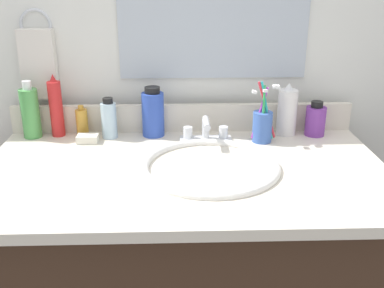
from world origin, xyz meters
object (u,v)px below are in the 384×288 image
(faucet, at_px, (206,134))
(bottle_shampoo_blue, at_px, (153,113))
(bottle_spray_red, at_px, (56,108))
(bottle_gel_clear, at_px, (109,119))
(bottle_oil_amber, at_px, (82,122))
(soap_bar, at_px, (88,139))
(cup_blue_plastic, at_px, (263,124))
(bottle_cream_purple, at_px, (315,120))
(bottle_lotion_white, at_px, (287,112))
(hand_towel, at_px, (39,64))
(bottle_toner_green, at_px, (30,112))

(faucet, distance_m, bottle_shampoo_blue, 0.18)
(bottle_spray_red, bearing_deg, faucet, -9.32)
(bottle_gel_clear, height_order, bottle_oil_amber, bottle_gel_clear)
(bottle_spray_red, xyz_separation_m, soap_bar, (0.10, -0.07, -0.08))
(cup_blue_plastic, bearing_deg, bottle_spray_red, 173.30)
(bottle_cream_purple, distance_m, bottle_shampoo_blue, 0.52)
(bottle_lotion_white, bearing_deg, cup_blue_plastic, -143.87)
(bottle_shampoo_blue, distance_m, soap_bar, 0.22)
(hand_towel, distance_m, cup_blue_plastic, 0.73)
(bottle_toner_green, height_order, bottle_oil_amber, bottle_toner_green)
(cup_blue_plastic, bearing_deg, soap_bar, 179.04)
(bottle_oil_amber, bearing_deg, bottle_cream_purple, -1.60)
(faucet, bearing_deg, bottle_cream_purple, 8.73)
(hand_towel, relative_size, cup_blue_plastic, 1.16)
(bottle_lotion_white, relative_size, bottle_oil_amber, 1.69)
(hand_towel, distance_m, bottle_oil_amber, 0.23)
(hand_towel, xyz_separation_m, bottle_cream_purple, (0.88, -0.08, -0.17))
(bottle_gel_clear, xyz_separation_m, bottle_shampoo_blue, (0.14, 0.02, 0.01))
(faucet, bearing_deg, cup_blue_plastic, 0.44)
(faucet, height_order, bottle_shampoo_blue, bottle_shampoo_blue)
(soap_bar, bearing_deg, bottle_oil_amber, 112.42)
(bottle_spray_red, xyz_separation_m, bottle_lotion_white, (0.73, -0.01, -0.02))
(bottle_toner_green, distance_m, bottle_cream_purple, 0.90)
(bottle_lotion_white, relative_size, cup_blue_plastic, 0.89)
(bottle_cream_purple, bearing_deg, bottle_spray_red, 178.43)
(bottle_spray_red, distance_m, bottle_shampoo_blue, 0.31)
(cup_blue_plastic, height_order, soap_bar, cup_blue_plastic)
(bottle_cream_purple, height_order, bottle_oil_amber, bottle_cream_purple)
(bottle_gel_clear, xyz_separation_m, bottle_toner_green, (-0.25, 0.01, 0.02))
(bottle_oil_amber, bearing_deg, bottle_spray_red, 178.73)
(bottle_toner_green, bearing_deg, bottle_spray_red, 8.10)
(bottle_lotion_white, distance_m, bottle_cream_purple, 0.10)
(hand_towel, xyz_separation_m, bottle_toner_green, (-0.02, -0.06, -0.14))
(soap_bar, bearing_deg, bottle_toner_green, 163.12)
(faucet, distance_m, bottle_lotion_white, 0.28)
(hand_towel, bearing_deg, bottle_toner_green, -110.83)
(bottle_gel_clear, height_order, bottle_shampoo_blue, bottle_shampoo_blue)
(bottle_spray_red, height_order, bottle_cream_purple, bottle_spray_red)
(bottle_spray_red, bearing_deg, bottle_shampoo_blue, -1.52)
(bottle_toner_green, height_order, bottle_cream_purple, bottle_toner_green)
(bottle_toner_green, relative_size, bottle_oil_amber, 1.83)
(soap_bar, bearing_deg, bottle_cream_purple, 3.51)
(bottle_gel_clear, height_order, cup_blue_plastic, cup_blue_plastic)
(hand_towel, bearing_deg, bottle_lotion_white, -4.66)
(hand_towel, distance_m, bottle_spray_red, 0.15)
(bottle_cream_purple, bearing_deg, faucet, -171.27)
(bottle_toner_green, bearing_deg, faucet, -6.86)
(bottle_spray_red, distance_m, bottle_lotion_white, 0.73)
(bottle_gel_clear, xyz_separation_m, bottle_lotion_white, (0.57, 0.01, 0.02))
(bottle_spray_red, xyz_separation_m, bottle_gel_clear, (0.17, -0.02, -0.03))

